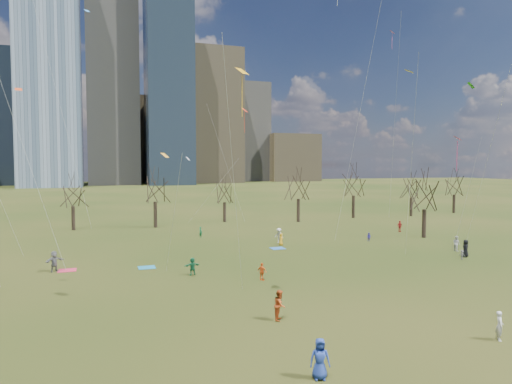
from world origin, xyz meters
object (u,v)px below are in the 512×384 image
object	(u,v)px
blanket_navy	(278,248)
person_2	(280,305)
blanket_teal	(147,267)
person_1	(500,326)
person_0	(320,359)
person_4	(262,272)
blanket_crimson	(67,270)

from	to	relation	value
blanket_navy	person_2	size ratio (longest dim) A/B	0.83
person_2	blanket_teal	bearing A→B (deg)	52.64
blanket_teal	person_1	size ratio (longest dim) A/B	0.97
person_0	person_2	size ratio (longest dim) A/B	0.99
blanket_teal	person_1	bearing A→B (deg)	-55.92
blanket_navy	person_2	distance (m)	24.69
person_1	person_4	world-z (taller)	person_1
person_2	person_4	xyz separation A→B (m)	(2.27, 9.64, -0.21)
person_1	person_4	size ratio (longest dim) A/B	1.10
blanket_navy	person_2	bearing A→B (deg)	-111.42
blanket_navy	person_2	world-z (taller)	person_2
blanket_navy	blanket_crimson	bearing A→B (deg)	-169.98
blanket_crimson	person_0	size ratio (longest dim) A/B	0.84
blanket_teal	person_0	size ratio (longest dim) A/B	0.84
blanket_crimson	person_2	distance (m)	23.36
blanket_navy	person_1	bearing A→B (deg)	-87.47
blanket_teal	person_4	size ratio (longest dim) A/B	1.06
blanket_teal	person_0	distance (m)	26.30
person_0	person_1	bearing A→B (deg)	21.37
person_1	blanket_navy	bearing A→B (deg)	37.83
person_0	person_2	bearing A→B (deg)	98.04
blanket_navy	blanket_teal	bearing A→B (deg)	-161.49
blanket_navy	person_4	bearing A→B (deg)	-116.81
blanket_teal	person_2	xyz separation A→B (m)	(6.49, -17.78, 0.95)
blanket_crimson	person_0	bearing A→B (deg)	-65.42
blanket_navy	person_0	xyz separation A→B (m)	(-10.27, -30.95, 0.93)
blanket_crimson	person_2	world-z (taller)	person_2
blanket_crimson	person_0	xyz separation A→B (m)	(12.33, -26.95, 0.93)
blanket_teal	person_0	world-z (taller)	person_0
person_1	person_2	xyz separation A→B (m)	(-10.34, 7.09, 0.14)
blanket_crimson	person_1	size ratio (longest dim) A/B	0.97
person_2	blanket_crimson	bearing A→B (deg)	68.19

